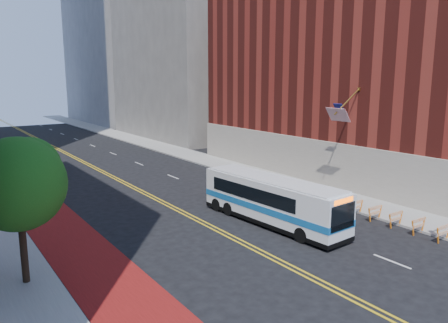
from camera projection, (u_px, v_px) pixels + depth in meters
name	position (u px, v px, depth m)	size (l,w,h in m)	color
ground	(297.00, 270.00, 21.53)	(160.00, 160.00, 0.00)	black
sidewalk_right	(195.00, 157.00, 52.46)	(4.00, 140.00, 0.15)	gray
bus_lane_paint	(12.00, 178.00, 41.27)	(3.60, 140.00, 0.01)	#61110D
center_line_inner	(95.00, 169.00, 45.69)	(0.14, 140.00, 0.01)	gold
center_line_outer	(98.00, 168.00, 45.89)	(0.14, 140.00, 0.01)	gold
lane_dashes	(113.00, 154.00, 54.93)	(0.14, 98.20, 0.01)	silver
brick_building	(380.00, 61.00, 41.40)	(18.73, 36.00, 22.00)	maroon
midrise_right_near	(195.00, 10.00, 69.41)	(18.00, 26.00, 40.00)	slate
construction_barriers	(365.00, 208.00, 29.52)	(1.42, 10.91, 1.00)	orange
street_tree	(19.00, 180.00, 19.22)	(4.20, 4.20, 6.70)	black
transit_bus	(271.00, 200.00, 28.31)	(3.21, 11.19, 3.03)	silver
car_a	(44.00, 177.00, 39.14)	(1.54, 3.82, 1.30)	black
car_b	(13.00, 166.00, 43.70)	(1.48, 4.23, 1.39)	black
car_c	(16.00, 156.00, 49.28)	(1.87, 4.61, 1.34)	black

